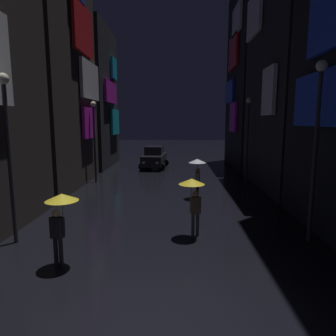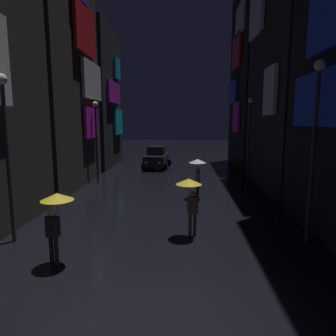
# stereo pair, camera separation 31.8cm
# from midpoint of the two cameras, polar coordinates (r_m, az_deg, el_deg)

# --- Properties ---
(ground_plane) EXTENTS (120.00, 120.00, 0.00)m
(ground_plane) POSITION_cam_midpoint_polar(r_m,az_deg,el_deg) (6.83, -4.13, -27.80)
(ground_plane) COLOR black
(building_left_mid) EXTENTS (4.25, 7.92, 15.46)m
(building_left_mid) POSITION_cam_midpoint_polar(r_m,az_deg,el_deg) (20.43, -22.89, 18.59)
(building_left_mid) COLOR #2D2826
(building_left_mid) RESTS_ON ground
(building_left_far) EXTENTS (4.25, 7.18, 12.10)m
(building_left_far) POSITION_cam_midpoint_polar(r_m,az_deg,el_deg) (28.28, -15.32, 12.63)
(building_left_far) COLOR black
(building_left_far) RESTS_ON ground
(building_right_mid) EXTENTS (4.25, 8.40, 15.56)m
(building_right_mid) POSITION_cam_midpoint_polar(r_m,az_deg,el_deg) (20.22, 22.85, 18.84)
(building_right_mid) COLOR #232328
(building_right_mid) RESTS_ON ground
(building_right_far) EXTENTS (4.25, 8.16, 15.58)m
(building_right_far) POSITION_cam_midpoint_polar(r_m,az_deg,el_deg) (28.60, 16.20, 16.07)
(building_right_far) COLOR black
(building_right_far) RESTS_ON ground
(pedestrian_midstreet_left_yellow) EXTENTS (0.90, 0.90, 2.12)m
(pedestrian_midstreet_left_yellow) POSITION_cam_midpoint_polar(r_m,az_deg,el_deg) (10.45, 3.90, -4.42)
(pedestrian_midstreet_left_yellow) COLOR #2D2D38
(pedestrian_midstreet_left_yellow) RESTS_ON ground
(pedestrian_foreground_left_yellow) EXTENTS (0.90, 0.90, 2.12)m
(pedestrian_foreground_left_yellow) POSITION_cam_midpoint_polar(r_m,az_deg,el_deg) (8.88, -20.81, -7.42)
(pedestrian_foreground_left_yellow) COLOR black
(pedestrian_foreground_left_yellow) RESTS_ON ground
(pedestrian_midstreet_centre_clear) EXTENTS (0.90, 0.90, 2.12)m
(pedestrian_midstreet_centre_clear) POSITION_cam_midpoint_polar(r_m,az_deg,el_deg) (15.68, 5.04, 0.07)
(pedestrian_midstreet_centre_clear) COLOR black
(pedestrian_midstreet_centre_clear) RESTS_ON ground
(car_distant) EXTENTS (2.49, 4.26, 1.92)m
(car_distant) POSITION_cam_midpoint_polar(r_m,az_deg,el_deg) (26.05, -2.97, 1.98)
(car_distant) COLOR black
(car_distant) RESTS_ON ground
(streetlamp_left_far) EXTENTS (0.36, 0.36, 5.35)m
(streetlamp_left_far) POSITION_cam_midpoint_polar(r_m,az_deg,el_deg) (20.47, -14.30, 6.65)
(streetlamp_left_far) COLOR #2D2D33
(streetlamp_left_far) RESTS_ON ground
(streetlamp_right_far) EXTENTS (0.36, 0.36, 5.56)m
(streetlamp_right_far) POSITION_cam_midpoint_polar(r_m,az_deg,el_deg) (20.00, 14.48, 6.92)
(streetlamp_right_far) COLOR #2D2D33
(streetlamp_right_far) RESTS_ON ground
(streetlamp_right_near) EXTENTS (0.36, 0.36, 5.98)m
(streetlamp_right_near) POSITION_cam_midpoint_polar(r_m,az_deg,el_deg) (10.88, 25.70, 6.07)
(streetlamp_right_near) COLOR #2D2D33
(streetlamp_right_near) RESTS_ON ground
(streetlamp_left_near) EXTENTS (0.36, 0.36, 5.57)m
(streetlamp_left_near) POSITION_cam_midpoint_polar(r_m,az_deg,el_deg) (11.03, -28.92, 4.70)
(streetlamp_left_near) COLOR #2D2D33
(streetlamp_left_near) RESTS_ON ground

